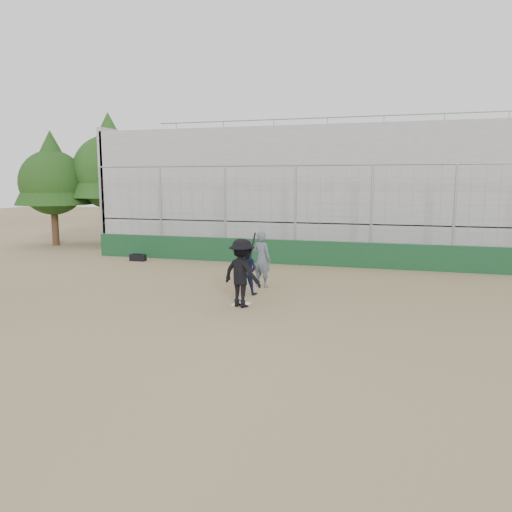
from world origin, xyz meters
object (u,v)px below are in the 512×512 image
(batter_at_plate, at_px, (242,273))
(catcher_crouched, at_px, (247,278))
(umpire, at_px, (262,262))
(equipment_bag, at_px, (138,258))

(batter_at_plate, relative_size, catcher_crouched, 1.98)
(catcher_crouched, bearing_deg, batter_at_plate, -77.27)
(batter_at_plate, distance_m, umpire, 2.63)
(batter_at_plate, relative_size, equipment_bag, 2.89)
(batter_at_plate, xyz_separation_m, umpire, (-0.19, 2.62, -0.12))
(batter_at_plate, relative_size, umpire, 1.23)
(umpire, distance_m, equipment_bag, 7.46)
(umpire, xyz_separation_m, equipment_bag, (-6.51, 3.59, -0.67))
(equipment_bag, bearing_deg, batter_at_plate, -42.84)
(catcher_crouched, height_order, equipment_bag, catcher_crouched)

